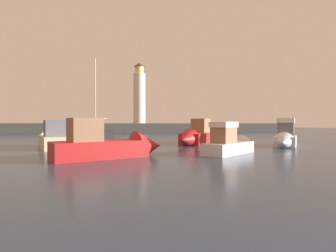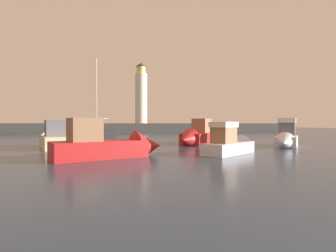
% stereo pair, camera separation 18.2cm
% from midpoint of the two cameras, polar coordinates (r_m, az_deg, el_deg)
% --- Properties ---
extents(ground_plane, '(220.00, 220.00, 0.00)m').
position_cam_midpoint_polar(ground_plane, '(35.12, -5.27, -3.12)').
color(ground_plane, '#2D3D51').
extents(breakwater, '(88.12, 5.83, 2.32)m').
position_cam_midpoint_polar(breakwater, '(68.73, -9.37, -0.39)').
color(breakwater, '#423F3D').
rests_on(breakwater, ground_plane).
extents(lighthouse, '(3.06, 3.06, 15.60)m').
position_cam_midpoint_polar(lighthouse, '(69.60, -5.70, 6.67)').
color(lighthouse, silver).
rests_on(lighthouse, breakwater).
extents(motorboat_0, '(7.81, 4.61, 3.04)m').
position_cam_midpoint_polar(motorboat_0, '(18.06, -11.00, -4.05)').
color(motorboat_0, '#B21E1E').
rests_on(motorboat_0, ground_plane).
extents(motorboat_1, '(6.48, 7.31, 3.16)m').
position_cam_midpoint_polar(motorboat_1, '(28.79, 6.27, -2.12)').
color(motorboat_1, '#B21E1E').
rests_on(motorboat_1, ground_plane).
extents(motorboat_2, '(5.57, 6.02, 3.12)m').
position_cam_midpoint_polar(motorboat_2, '(28.11, 24.08, -2.33)').
color(motorboat_2, silver).
rests_on(motorboat_2, ground_plane).
extents(motorboat_3, '(4.10, 7.84, 2.96)m').
position_cam_midpoint_polar(motorboat_3, '(27.29, -23.03, -2.54)').
color(motorboat_3, beige).
rests_on(motorboat_3, ground_plane).
extents(motorboat_4, '(6.08, 5.01, 2.73)m').
position_cam_midpoint_polar(motorboat_4, '(20.84, 14.00, -3.70)').
color(motorboat_4, silver).
rests_on(motorboat_4, ground_plane).
extents(sailboat_moored, '(4.79, 8.75, 10.76)m').
position_cam_midpoint_polar(sailboat_moored, '(37.18, -14.38, -1.90)').
color(sailboat_moored, black).
rests_on(sailboat_moored, ground_plane).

